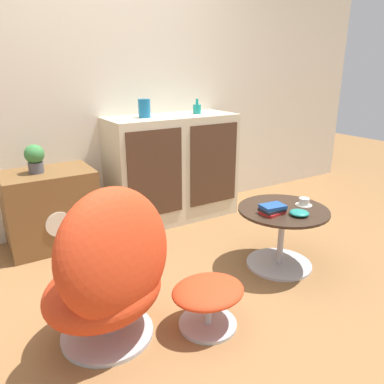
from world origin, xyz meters
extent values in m
plane|color=olive|center=(0.00, 0.00, 0.00)|extent=(12.00, 12.00, 0.00)
cube|color=beige|center=(0.00, 1.50, 1.30)|extent=(6.40, 0.06, 2.60)
cube|color=beige|center=(0.58, 1.24, 0.49)|extent=(1.20, 0.48, 0.98)
cube|color=#472D1E|center=(0.28, 0.99, 0.54)|extent=(0.50, 0.01, 0.74)
cube|color=#472D1E|center=(0.88, 0.99, 0.54)|extent=(0.50, 0.01, 0.74)
cube|color=brown|center=(-0.54, 1.24, 0.31)|extent=(0.68, 0.47, 0.62)
cylinder|color=beige|center=(-0.54, 1.00, 0.26)|extent=(0.20, 0.01, 0.20)
cylinder|color=#B7B7BC|center=(-0.56, -0.06, 0.01)|extent=(0.50, 0.50, 0.02)
cylinder|color=#B7B7BC|center=(-0.56, -0.06, 0.08)|extent=(0.06, 0.06, 0.10)
ellipsoid|color=red|center=(-0.56, -0.06, 0.28)|extent=(0.79, 0.73, 0.31)
ellipsoid|color=red|center=(-0.52, -0.17, 0.54)|extent=(0.75, 0.59, 0.69)
cylinder|color=#B7B7BC|center=(-0.05, -0.28, 0.01)|extent=(0.33, 0.33, 0.02)
cylinder|color=#B7B7BC|center=(-0.05, -0.28, 0.10)|extent=(0.04, 0.04, 0.16)
ellipsoid|color=red|center=(-0.05, -0.28, 0.22)|extent=(0.42, 0.35, 0.09)
cylinder|color=#B7B7BC|center=(0.78, 0.00, 0.01)|extent=(0.47, 0.47, 0.02)
cylinder|color=#B7B7BC|center=(0.78, 0.00, 0.22)|extent=(0.04, 0.04, 0.41)
cylinder|color=#332319|center=(0.78, 0.00, 0.44)|extent=(0.63, 0.63, 0.02)
cylinder|color=#196699|center=(0.31, 1.24, 1.06)|extent=(0.10, 0.10, 0.16)
cylinder|color=teal|center=(0.85, 1.24, 1.02)|extent=(0.07, 0.07, 0.08)
cylinder|color=teal|center=(0.85, 1.24, 1.09)|extent=(0.03, 0.03, 0.05)
cylinder|color=#4C4C51|center=(-0.61, 1.24, 0.66)|extent=(0.11, 0.11, 0.08)
sphere|color=#387A3D|center=(-0.61, 1.24, 0.77)|extent=(0.15, 0.15, 0.15)
cylinder|color=silver|center=(0.95, -0.03, 0.45)|extent=(0.12, 0.12, 0.01)
cylinder|color=silver|center=(0.95, -0.03, 0.47)|extent=(0.07, 0.07, 0.06)
cube|color=red|center=(0.65, -0.03, 0.46)|extent=(0.17, 0.13, 0.02)
cube|color=black|center=(0.65, -0.02, 0.48)|extent=(0.16, 0.11, 0.02)
cube|color=#1E478C|center=(0.65, -0.02, 0.50)|extent=(0.17, 0.13, 0.02)
ellipsoid|color=#1E7A70|center=(0.78, -0.14, 0.46)|extent=(0.13, 0.13, 0.04)
camera|label=1|loc=(-1.06, -1.74, 1.40)|focal=35.00mm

